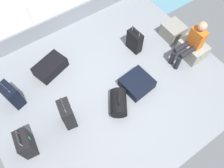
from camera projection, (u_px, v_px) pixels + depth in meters
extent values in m
cube|color=gray|center=(109.00, 86.00, 5.00)|extent=(4.40, 5.20, 0.06)
cube|color=gray|center=(62.00, 21.00, 5.67)|extent=(0.06, 5.20, 0.45)
cylinder|color=silver|center=(33.00, 24.00, 5.24)|extent=(0.04, 0.04, 1.00)
cylinder|color=silver|center=(83.00, 2.00, 5.63)|extent=(0.04, 0.04, 1.00)
cube|color=white|center=(43.00, 7.00, 6.75)|extent=(2.40, 7.28, 0.01)
cube|color=gray|center=(173.00, 31.00, 5.56)|extent=(0.49, 0.48, 0.37)
torus|color=tan|center=(167.00, 23.00, 5.60)|extent=(0.02, 0.12, 0.12)
torus|color=tan|center=(181.00, 35.00, 5.39)|extent=(0.02, 0.12, 0.12)
cube|color=gray|center=(192.00, 50.00, 5.24)|extent=(0.62, 0.47, 0.39)
torus|color=tan|center=(184.00, 39.00, 5.30)|extent=(0.02, 0.12, 0.12)
torus|color=tan|center=(203.00, 56.00, 5.04)|extent=(0.02, 0.12, 0.12)
cube|color=orange|center=(197.00, 38.00, 4.85)|extent=(0.34, 0.20, 0.48)
sphere|color=tan|center=(203.00, 26.00, 4.54)|extent=(0.20, 0.20, 0.20)
cylinder|color=black|center=(187.00, 53.00, 4.90)|extent=(0.12, 0.40, 0.12)
cylinder|color=black|center=(178.00, 63.00, 5.05)|extent=(0.11, 0.11, 0.39)
cylinder|color=black|center=(181.00, 47.00, 4.97)|extent=(0.12, 0.40, 0.12)
cylinder|color=black|center=(172.00, 58.00, 5.12)|extent=(0.11, 0.11, 0.39)
cube|color=black|center=(50.00, 67.00, 5.07)|extent=(0.64, 0.83, 0.26)
cube|color=silver|center=(61.00, 55.00, 5.15)|extent=(0.05, 0.02, 0.08)
cube|color=black|center=(134.00, 41.00, 5.27)|extent=(0.40, 0.23, 0.55)
cylinder|color=#A5A8AD|center=(132.00, 28.00, 5.02)|extent=(0.02, 0.02, 0.12)
cylinder|color=#A5A8AD|center=(139.00, 34.00, 4.93)|extent=(0.02, 0.02, 0.12)
cylinder|color=#2D2D2D|center=(136.00, 29.00, 4.92)|extent=(0.25, 0.04, 0.02)
cube|color=silver|center=(138.00, 34.00, 5.14)|extent=(0.05, 0.01, 0.08)
cube|color=black|center=(137.00, 83.00, 4.87)|extent=(0.65, 0.67, 0.23)
cube|color=silver|center=(147.00, 75.00, 4.94)|extent=(0.05, 0.01, 0.08)
cube|color=black|center=(26.00, 144.00, 4.04)|extent=(0.43, 0.29, 0.56)
cylinder|color=#A5A8AD|center=(17.00, 132.00, 3.78)|extent=(0.02, 0.02, 0.16)
cylinder|color=#A5A8AD|center=(21.00, 145.00, 3.67)|extent=(0.02, 0.02, 0.16)
cylinder|color=#2D2D2D|center=(17.00, 137.00, 3.66)|extent=(0.26, 0.05, 0.02)
cube|color=green|center=(30.00, 138.00, 3.92)|extent=(0.05, 0.01, 0.08)
cube|color=black|center=(67.00, 114.00, 4.25)|extent=(0.41, 0.29, 0.70)
cylinder|color=#A5A8AD|center=(61.00, 100.00, 3.94)|extent=(0.02, 0.02, 0.15)
cylinder|color=#A5A8AD|center=(65.00, 111.00, 3.84)|extent=(0.02, 0.02, 0.15)
cylinder|color=#2D2D2D|center=(62.00, 103.00, 3.82)|extent=(0.24, 0.06, 0.02)
cube|color=silver|center=(72.00, 109.00, 4.14)|extent=(0.05, 0.01, 0.08)
cube|color=black|center=(11.00, 95.00, 4.53)|extent=(0.47, 0.34, 0.58)
cylinder|color=#A5A8AD|center=(1.00, 84.00, 4.29)|extent=(0.02, 0.02, 0.08)
cylinder|color=#A5A8AD|center=(9.00, 91.00, 4.20)|extent=(0.02, 0.02, 0.08)
cylinder|color=#2D2D2D|center=(4.00, 86.00, 4.21)|extent=(0.27, 0.09, 0.02)
cube|color=white|center=(13.00, 87.00, 4.42)|extent=(0.05, 0.02, 0.08)
cylinder|color=black|center=(119.00, 103.00, 4.57)|extent=(0.65, 0.59, 0.34)
torus|color=black|center=(119.00, 99.00, 4.41)|extent=(0.25, 0.17, 0.29)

